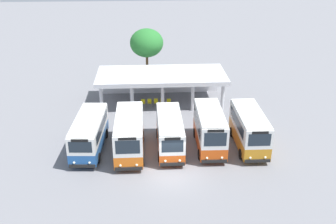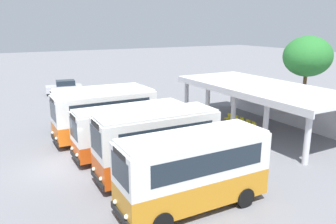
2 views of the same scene
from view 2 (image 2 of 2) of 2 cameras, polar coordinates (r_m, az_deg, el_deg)
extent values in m
plane|color=slate|center=(20.02, -18.44, -9.14)|extent=(180.00, 180.00, 0.00)
cylinder|color=black|center=(25.93, -15.69, -2.43)|extent=(0.28, 0.91, 0.90)
cylinder|color=black|center=(27.99, -16.45, -1.23)|extent=(0.28, 0.91, 0.90)
cylinder|color=black|center=(26.92, -6.41, -1.33)|extent=(0.28, 0.91, 0.90)
cylinder|color=black|center=(28.91, -7.80, -0.26)|extent=(0.28, 0.91, 0.90)
cube|color=#23569E|center=(27.23, -11.58, -0.35)|extent=(2.71, 7.25, 1.06)
cube|color=white|center=(26.93, -11.72, 2.29)|extent=(2.71, 7.25, 1.50)
cube|color=white|center=(26.78, -11.80, 3.99)|extent=(2.63, 7.03, 0.12)
cube|color=black|center=(26.78, -19.01, -1.98)|extent=(2.15, 0.24, 0.28)
cube|color=#1E2833|center=(26.36, -19.22, 1.62)|extent=(1.86, 0.17, 0.98)
cube|color=black|center=(26.25, -19.32, 2.86)|extent=(1.36, 0.14, 0.24)
cube|color=#1E2833|center=(25.88, -10.92, 1.94)|extent=(0.40, 5.69, 0.83)
cube|color=#1E2833|center=(28.01, -12.07, 2.85)|extent=(0.40, 5.69, 0.83)
sphere|color=#EAEACC|center=(26.10, -18.88, -1.69)|extent=(0.20, 0.20, 0.20)
sphere|color=#EAEACC|center=(27.29, -19.19, -1.02)|extent=(0.20, 0.20, 0.20)
cylinder|color=black|center=(22.35, -14.87, -5.11)|extent=(0.22, 0.90, 0.90)
cylinder|color=black|center=(24.43, -16.18, -3.50)|extent=(0.22, 0.90, 0.90)
cylinder|color=black|center=(23.64, -4.76, -3.56)|extent=(0.22, 0.90, 0.90)
cylinder|color=black|center=(25.62, -6.81, -2.17)|extent=(0.22, 0.90, 0.90)
cube|color=orange|center=(23.77, -10.62, -2.41)|extent=(2.35, 6.92, 1.13)
cube|color=white|center=(23.39, -10.78, 1.03)|extent=(2.35, 6.92, 1.81)
cube|color=white|center=(23.18, -10.90, 3.35)|extent=(2.28, 6.71, 0.12)
cube|color=black|center=(23.13, -18.81, -4.55)|extent=(2.22, 0.10, 0.28)
cube|color=#1E2833|center=(22.60, -19.10, 0.13)|extent=(1.92, 0.05, 1.18)
cube|color=black|center=(22.44, -19.25, 1.95)|extent=(1.40, 0.05, 0.24)
cube|color=#1E2833|center=(22.34, -9.61, 0.58)|extent=(0.05, 5.53, 0.99)
cube|color=#1E2833|center=(24.49, -11.42, 1.73)|extent=(0.05, 5.53, 0.99)
sphere|color=#EAEACC|center=(22.43, -18.55, -4.29)|extent=(0.20, 0.20, 0.20)
sphere|color=#EAEACC|center=(23.64, -19.13, -3.37)|extent=(0.20, 0.20, 0.20)
cylinder|color=black|center=(19.37, -11.00, -7.99)|extent=(0.22, 0.90, 0.90)
cylinder|color=black|center=(21.18, -12.72, -6.08)|extent=(0.22, 0.90, 0.90)
cylinder|color=black|center=(20.94, 0.31, -5.95)|extent=(0.22, 0.90, 0.90)
cylinder|color=black|center=(22.63, -2.20, -4.36)|extent=(0.22, 0.90, 0.90)
cube|color=#D14C14|center=(20.80, -6.27, -5.06)|extent=(2.14, 6.94, 0.91)
cube|color=silver|center=(20.40, -6.37, -1.65)|extent=(2.14, 6.94, 1.67)
cube|color=silver|center=(20.17, -6.44, 0.79)|extent=(2.07, 6.74, 0.12)
cube|color=black|center=(19.94, -15.64, -7.38)|extent=(2.02, 0.10, 0.28)
cube|color=#1E2833|center=(19.40, -15.85, -2.83)|extent=(1.74, 0.05, 1.08)
cube|color=black|center=(19.22, -15.98, -0.94)|extent=(1.28, 0.05, 0.24)
cube|color=#1E2833|center=(19.49, -4.91, -2.23)|extent=(0.05, 5.55, 0.92)
cube|color=#1E2833|center=(21.36, -7.21, -0.78)|extent=(0.05, 5.55, 0.92)
sphere|color=#EAEACC|center=(19.29, -15.26, -7.12)|extent=(0.20, 0.20, 0.20)
sphere|color=#EAEACC|center=(20.36, -16.06, -6.01)|extent=(0.20, 0.20, 0.20)
cylinder|color=black|center=(16.35, -6.61, -12.23)|extent=(0.24, 0.90, 0.90)
cylinder|color=black|center=(18.18, -9.08, -9.45)|extent=(0.24, 0.90, 0.90)
cylinder|color=black|center=(17.99, 5.42, -9.60)|extent=(0.24, 0.90, 0.90)
cylinder|color=black|center=(19.66, 2.02, -7.37)|extent=(0.24, 0.90, 0.90)
cube|color=#D14C14|center=(17.74, -1.88, -8.08)|extent=(2.36, 6.44, 1.17)
cube|color=silver|center=(17.21, -1.92, -3.41)|extent=(2.36, 6.44, 1.87)
cube|color=silver|center=(16.93, -1.95, -0.20)|extent=(2.29, 6.25, 0.12)
cube|color=black|center=(16.90, -11.97, -11.26)|extent=(2.12, 0.14, 0.28)
cube|color=#1E2833|center=(16.15, -12.20, -4.79)|extent=(1.83, 0.09, 1.21)
cube|color=black|center=(15.91, -12.34, -2.19)|extent=(1.34, 0.08, 0.24)
cube|color=#1E2833|center=(16.30, 0.09, -4.26)|extent=(0.14, 5.12, 1.03)
cube|color=#1E2833|center=(18.19, -3.16, -2.25)|extent=(0.14, 5.12, 1.03)
sphere|color=#EAEACC|center=(16.23, -11.39, -11.14)|extent=(0.20, 0.20, 0.20)
sphere|color=#EAEACC|center=(17.31, -12.57, -9.51)|extent=(0.20, 0.20, 0.20)
cylinder|color=black|center=(13.49, -0.97, -18.43)|extent=(0.23, 0.90, 0.90)
cylinder|color=black|center=(15.18, -4.83, -14.44)|extent=(0.23, 0.90, 0.90)
cylinder|color=black|center=(15.53, 13.05, -14.07)|extent=(0.23, 0.90, 0.90)
cylinder|color=black|center=(17.01, 8.20, -11.17)|extent=(0.23, 0.90, 0.90)
cube|color=orange|center=(14.93, 4.26, -12.64)|extent=(2.32, 6.64, 1.20)
cube|color=silver|center=(14.33, 4.37, -7.53)|extent=(2.32, 6.64, 1.67)
cube|color=silver|center=(14.02, 4.44, -4.14)|extent=(2.25, 6.44, 0.12)
cube|color=black|center=(13.87, -8.09, -17.23)|extent=(2.15, 0.12, 0.28)
cube|color=#1E2833|center=(12.97, -8.21, -9.87)|extent=(1.85, 0.07, 1.09)
cube|color=black|center=(12.71, -8.32, -7.14)|extent=(1.36, 0.06, 0.24)
cube|color=#1E2833|center=(13.51, 7.31, -8.81)|extent=(0.09, 5.30, 0.92)
cube|color=#1E2833|center=(15.25, 2.42, -5.91)|extent=(0.09, 5.30, 0.92)
sphere|color=#EAEACC|center=(13.21, -7.11, -17.38)|extent=(0.20, 0.20, 0.20)
sphere|color=#EAEACC|center=(14.22, -8.99, -14.95)|extent=(0.20, 0.20, 0.20)
cylinder|color=black|center=(39.94, -19.03, 3.02)|extent=(0.27, 0.66, 0.64)
cylinder|color=black|center=(41.57, -19.12, 3.44)|extent=(0.27, 0.66, 0.64)
cylinder|color=black|center=(40.08, -15.48, 3.33)|extent=(0.27, 0.66, 0.64)
cylinder|color=black|center=(41.70, -15.71, 3.74)|extent=(0.27, 0.66, 0.64)
cube|color=silver|center=(40.74, -17.37, 3.87)|extent=(2.30, 4.22, 0.70)
cube|color=#1E2833|center=(40.64, -17.16, 4.79)|extent=(1.77, 2.27, 0.60)
cylinder|color=silver|center=(30.06, 3.20, 2.68)|extent=(0.36, 0.36, 3.20)
cylinder|color=silver|center=(27.42, 6.80, 1.43)|extent=(0.36, 0.36, 3.20)
cylinder|color=silver|center=(24.92, 11.13, -0.08)|extent=(0.36, 0.36, 3.20)
cylinder|color=silver|center=(22.61, 16.38, -1.92)|extent=(0.36, 0.36, 3.20)
cylinder|color=silver|center=(20.57, 22.77, -4.13)|extent=(0.36, 0.36, 3.20)
cube|color=silver|center=(28.66, 19.60, 1.26)|extent=(13.83, 0.20, 3.20)
cube|color=silver|center=(26.30, 15.76, 4.21)|extent=(14.33, 6.38, 0.20)
cube|color=silver|center=(24.28, 10.38, 3.11)|extent=(14.33, 0.10, 0.28)
cylinder|color=slate|center=(27.36, 10.09, -1.71)|extent=(0.03, 0.03, 0.44)
cylinder|color=slate|center=(27.63, 9.64, -1.53)|extent=(0.03, 0.03, 0.44)
cylinder|color=slate|center=(27.57, 10.67, -1.61)|extent=(0.03, 0.03, 0.44)
cylinder|color=slate|center=(27.84, 10.22, -1.43)|extent=(0.03, 0.03, 0.44)
cube|color=yellow|center=(27.53, 10.18, -1.09)|extent=(0.45, 0.45, 0.04)
cube|color=yellow|center=(27.60, 10.52, -0.64)|extent=(0.44, 0.05, 0.40)
cylinder|color=slate|center=(26.87, 11.15, -2.06)|extent=(0.03, 0.03, 0.44)
cylinder|color=slate|center=(27.13, 10.69, -1.87)|extent=(0.03, 0.03, 0.44)
cylinder|color=slate|center=(27.09, 11.73, -1.96)|extent=(0.03, 0.03, 0.44)
cylinder|color=slate|center=(27.35, 11.27, -1.77)|extent=(0.03, 0.03, 0.44)
cube|color=yellow|center=(27.05, 11.24, -1.43)|extent=(0.45, 0.45, 0.04)
cube|color=yellow|center=(27.12, 11.59, -0.97)|extent=(0.44, 0.05, 0.40)
cylinder|color=slate|center=(26.36, 12.15, -2.45)|extent=(0.03, 0.03, 0.44)
cylinder|color=slate|center=(26.61, 11.67, -2.25)|extent=(0.03, 0.03, 0.44)
cylinder|color=slate|center=(26.58, 12.74, -2.34)|extent=(0.03, 0.03, 0.44)
cylinder|color=slate|center=(26.83, 12.25, -2.15)|extent=(0.03, 0.03, 0.44)
cube|color=yellow|center=(26.53, 12.23, -1.80)|extent=(0.45, 0.45, 0.04)
cube|color=yellow|center=(26.60, 12.58, -1.33)|extent=(0.44, 0.05, 0.40)
cylinder|color=slate|center=(25.83, 13.15, -2.85)|extent=(0.03, 0.03, 0.44)
cylinder|color=slate|center=(26.08, 12.65, -2.65)|extent=(0.03, 0.03, 0.44)
cylinder|color=slate|center=(26.06, 13.74, -2.74)|extent=(0.03, 0.03, 0.44)
cylinder|color=slate|center=(26.31, 13.23, -2.54)|extent=(0.03, 0.03, 0.44)
cube|color=yellow|center=(26.00, 13.22, -2.19)|extent=(0.45, 0.45, 0.04)
cube|color=yellow|center=(26.07, 13.58, -1.71)|extent=(0.44, 0.05, 0.40)
cylinder|color=slate|center=(25.27, 14.06, -3.31)|extent=(0.03, 0.03, 0.44)
cylinder|color=slate|center=(25.52, 13.54, -3.10)|extent=(0.03, 0.03, 0.44)
cylinder|color=slate|center=(25.50, 14.65, -3.18)|extent=(0.03, 0.03, 0.44)
cylinder|color=slate|center=(25.74, 14.13, -2.98)|extent=(0.03, 0.03, 0.44)
cube|color=yellow|center=(25.43, 14.13, -2.62)|extent=(0.45, 0.45, 0.04)
cube|color=yellow|center=(25.51, 14.49, -2.13)|extent=(0.44, 0.05, 0.40)
cylinder|color=brown|center=(32.50, 22.19, 2.88)|extent=(0.32, 0.32, 3.60)
ellipsoid|color=#28722D|center=(32.04, 22.77, 8.78)|extent=(4.18, 4.18, 3.55)
camera|label=1|loc=(32.28, -82.93, 20.08)|focal=41.97mm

